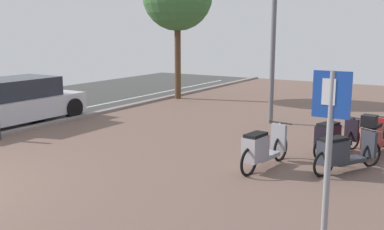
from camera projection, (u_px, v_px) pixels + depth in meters
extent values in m
torus|color=black|center=(249.00, 162.00, 8.28)|extent=(0.13, 0.57, 0.56)
torus|color=black|center=(280.00, 148.00, 9.24)|extent=(0.13, 0.57, 0.56)
cube|color=#ACA9B0|center=(265.00, 156.00, 8.76)|extent=(0.37, 0.73, 0.08)
cube|color=#ACA9B0|center=(255.00, 149.00, 8.41)|extent=(0.37, 0.59, 0.48)
cube|color=black|center=(256.00, 135.00, 8.36)|extent=(0.32, 0.53, 0.06)
cylinder|color=#ACA9B0|center=(280.00, 136.00, 9.16)|extent=(0.08, 0.13, 0.56)
cube|color=#ACA9B0|center=(279.00, 137.00, 9.11)|extent=(0.33, 0.12, 0.56)
cylinder|color=black|center=(280.00, 123.00, 9.09)|extent=(0.52, 0.09, 0.03)
torus|color=black|center=(321.00, 148.00, 9.32)|extent=(0.22, 0.50, 0.51)
torus|color=black|center=(353.00, 139.00, 10.11)|extent=(0.22, 0.50, 0.51)
cube|color=black|center=(338.00, 145.00, 9.72)|extent=(0.50, 0.76, 0.08)
cube|color=black|center=(328.00, 137.00, 9.42)|extent=(0.47, 0.63, 0.48)
cube|color=black|center=(328.00, 124.00, 9.37)|extent=(0.41, 0.56, 0.06)
cylinder|color=black|center=(354.00, 128.00, 10.05)|extent=(0.11, 0.14, 0.52)
cube|color=black|center=(352.00, 130.00, 10.00)|extent=(0.33, 0.18, 0.51)
cylinder|color=black|center=(354.00, 118.00, 9.98)|extent=(0.50, 0.20, 0.03)
torus|color=black|center=(368.00, 149.00, 9.34)|extent=(0.10, 0.49, 0.48)
cube|color=#AF2221|center=(377.00, 144.00, 9.85)|extent=(0.36, 0.76, 0.08)
cube|color=#AF2221|center=(372.00, 137.00, 9.49)|extent=(0.36, 0.61, 0.45)
cube|color=black|center=(373.00, 126.00, 9.44)|extent=(0.32, 0.55, 0.06)
cube|color=black|center=(369.00, 121.00, 9.19)|extent=(0.31, 0.31, 0.24)
torus|color=black|center=(323.00, 164.00, 8.21)|extent=(0.30, 0.48, 0.52)
torus|color=black|center=(372.00, 155.00, 8.84)|extent=(0.30, 0.48, 0.52)
cube|color=#343740|center=(348.00, 160.00, 8.53)|extent=(0.61, 0.78, 0.08)
cube|color=#343740|center=(333.00, 152.00, 8.29)|extent=(0.55, 0.65, 0.45)
cube|color=black|center=(334.00, 139.00, 8.24)|extent=(0.49, 0.59, 0.06)
cylinder|color=#343740|center=(372.00, 142.00, 8.78)|extent=(0.12, 0.14, 0.52)
cube|color=#343740|center=(369.00, 144.00, 8.75)|extent=(0.32, 0.23, 0.51)
cylinder|color=black|center=(372.00, 130.00, 8.72)|extent=(0.47, 0.28, 0.03)
cube|color=silver|center=(11.00, 108.00, 12.78)|extent=(1.82, 4.20, 0.60)
cube|color=#282D38|center=(12.00, 88.00, 12.74)|extent=(1.53, 2.45, 0.56)
cylinder|color=black|center=(36.00, 103.00, 14.58)|extent=(0.20, 0.62, 0.62)
cylinder|color=black|center=(73.00, 108.00, 13.68)|extent=(0.20, 0.62, 0.62)
cylinder|color=gray|center=(327.00, 175.00, 4.81)|extent=(0.07, 0.07, 2.27)
cube|color=#1A44A9|center=(332.00, 95.00, 4.63)|extent=(0.40, 0.02, 0.50)
cube|color=white|center=(329.00, 92.00, 4.63)|extent=(0.14, 0.01, 0.28)
cylinder|color=slate|center=(273.00, 34.00, 12.49)|extent=(0.14, 0.14, 5.15)
cylinder|color=brown|center=(178.00, 60.00, 17.44)|extent=(0.24, 0.24, 3.07)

